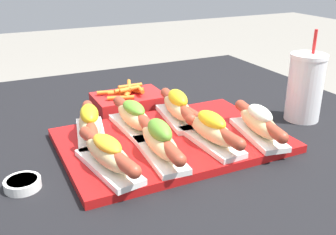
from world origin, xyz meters
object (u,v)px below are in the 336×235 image
hot_dog_2 (211,130)px  hot_dog_1 (160,141)px  drink_cup (305,87)px  hot_dog_0 (108,154)px  hot_dog_3 (259,123)px  hot_dog_4 (90,123)px  sauce_bowl (23,183)px  fries_basket (129,99)px  hot_dog_5 (134,117)px  serving_tray (172,140)px  hot_dog_6 (178,107)px

hot_dog_2 → hot_dog_1: bearing=-177.5°
drink_cup → hot_dog_0: bearing=-173.3°
hot_dog_3 → hot_dog_4: (-0.34, 0.16, 0.00)m
hot_dog_3 → sauce_bowl: 0.51m
hot_dog_2 → sauce_bowl: 0.39m
hot_dog_2 → hot_dog_4: bearing=146.9°
hot_dog_2 → fries_basket: size_ratio=1.14×
hot_dog_0 → hot_dog_2: 0.24m
hot_dog_0 → hot_dog_3: (0.35, -0.00, 0.00)m
hot_dog_5 → drink_cup: drink_cup is taller
hot_dog_1 → serving_tray: bearing=49.3°
hot_dog_0 → sauce_bowl: 0.16m
hot_dog_3 → fries_basket: (-0.18, 0.36, -0.03)m
hot_dog_5 → fries_basket: (0.06, 0.20, -0.03)m
hot_dog_4 → sauce_bowl: size_ratio=3.27×
hot_dog_2 → hot_dog_4: (-0.23, 0.15, 0.00)m
hot_dog_3 → sauce_bowl: size_ratio=3.29×
serving_tray → hot_dog_3: hot_dog_3 is taller
hot_dog_3 → drink_cup: bearing=19.4°
hot_dog_2 → drink_cup: bearing=10.0°
serving_tray → hot_dog_6: size_ratio=2.22×
hot_dog_1 → fries_basket: hot_dog_1 is taller
hot_dog_2 → fries_basket: hot_dog_2 is taller
hot_dog_0 → hot_dog_3: 0.35m
hot_dog_6 → fries_basket: 0.20m
hot_dog_3 → hot_dog_6: hot_dog_6 is taller
hot_dog_1 → sauce_bowl: hot_dog_1 is taller
hot_dog_0 → hot_dog_5: size_ratio=0.99×
serving_tray → drink_cup: size_ratio=2.10×
hot_dog_0 → hot_dog_1: 0.11m
hot_dog_3 → hot_dog_5: 0.29m
hot_dog_2 → hot_dog_6: 0.15m
hot_dog_5 → hot_dog_3: bearing=-33.1°
hot_dog_0 → hot_dog_1: size_ratio=0.99×
hot_dog_0 → hot_dog_4: hot_dog_4 is taller
hot_dog_6 → sauce_bowl: (-0.39, -0.13, -0.04)m
hot_dog_6 → sauce_bowl: 0.41m
serving_tray → hot_dog_2: hot_dog_2 is taller
sauce_bowl → drink_cup: bearing=2.6°
hot_dog_5 → sauce_bowl: bearing=-155.9°
drink_cup → hot_dog_5: bearing=168.7°
hot_dog_5 → hot_dog_0: bearing=-126.5°
hot_dog_5 → drink_cup: (0.44, -0.09, 0.04)m
hot_dog_5 → hot_dog_4: bearing=177.7°
hot_dog_2 → hot_dog_0: bearing=-177.8°
hot_dog_2 → drink_cup: (0.32, 0.06, 0.04)m
hot_dog_1 → hot_dog_3: hot_dog_1 is taller
hot_dog_0 → sauce_bowl: bearing=168.3°
hot_dog_0 → sauce_bowl: (-0.16, 0.03, -0.04)m
hot_dog_6 → hot_dog_4: bearing=-178.6°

